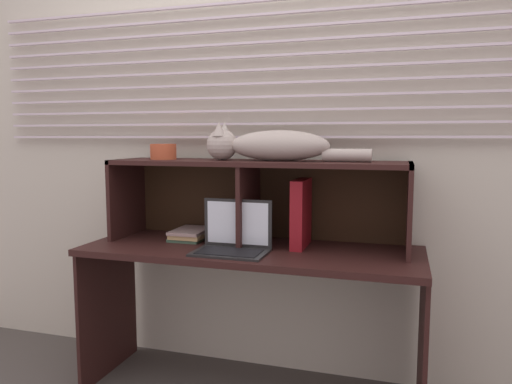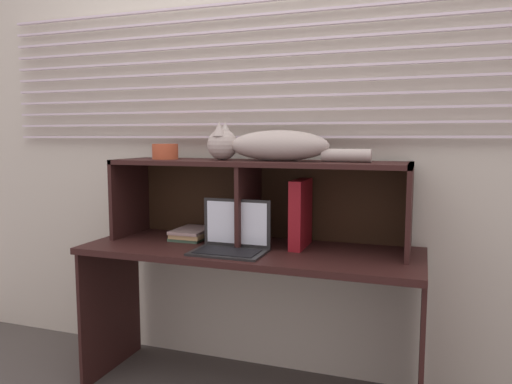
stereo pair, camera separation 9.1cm
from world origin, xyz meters
TOP-DOWN VIEW (x-y plane):
  - back_panel_with_blinds at (0.00, 0.55)m, footprint 4.40×0.08m
  - desk at (0.00, 0.23)m, footprint 1.55×0.55m
  - hutch_shelf_unit at (-0.00, 0.36)m, footprint 1.41×0.34m
  - cat at (0.06, 0.33)m, footprint 0.77×0.17m
  - laptop at (-0.05, 0.14)m, footprint 0.32×0.21m
  - binder_upright at (0.22, 0.33)m, footprint 0.06×0.23m
  - book_stack at (-0.34, 0.33)m, footprint 0.17×0.24m
  - small_basket at (-0.48, 0.33)m, footprint 0.13×0.13m

SIDE VIEW (x-z plane):
  - desk at x=0.00m, z-range 0.22..0.93m
  - book_stack at x=-0.34m, z-range 0.70..0.76m
  - laptop at x=-0.05m, z-range 0.64..0.87m
  - binder_upright at x=0.22m, z-range 0.70..1.02m
  - hutch_shelf_unit at x=0.00m, z-range 0.79..1.19m
  - small_basket at x=-0.48m, z-range 1.10..1.18m
  - cat at x=0.06m, z-range 1.08..1.26m
  - back_panel_with_blinds at x=0.00m, z-range 0.01..2.51m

